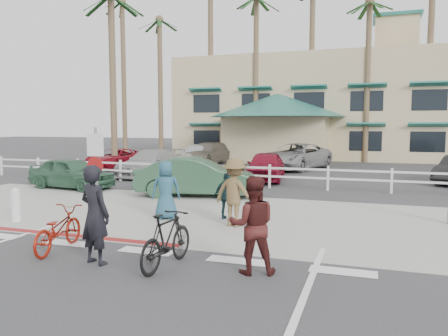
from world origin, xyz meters
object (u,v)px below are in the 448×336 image
(sign_post, at_px, (97,172))
(car_red_compact, at_px, (72,173))
(bike_black, at_px, (167,240))
(bike_red, at_px, (58,229))
(car_white_sedan, at_px, (196,177))

(sign_post, bearing_deg, car_red_compact, 132.75)
(sign_post, distance_m, bike_black, 4.05)
(bike_red, xyz_separation_m, car_red_compact, (-5.61, 7.65, 0.19))
(sign_post, relative_size, bike_red, 1.65)
(bike_black, height_order, car_white_sedan, car_white_sedan)
(bike_black, relative_size, car_white_sedan, 0.40)
(sign_post, xyz_separation_m, bike_black, (3.15, -2.37, -0.92))
(bike_red, distance_m, car_white_sedan, 7.47)
(bike_red, height_order, car_red_compact, car_red_compact)
(sign_post, xyz_separation_m, car_red_compact, (-5.12, 5.54, -0.80))
(bike_black, bearing_deg, car_red_compact, -38.78)
(bike_red, xyz_separation_m, bike_black, (2.67, -0.25, 0.07))
(car_white_sedan, height_order, car_red_compact, car_white_sedan)
(sign_post, bearing_deg, bike_red, -77.06)
(car_white_sedan, bearing_deg, car_red_compact, 76.27)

